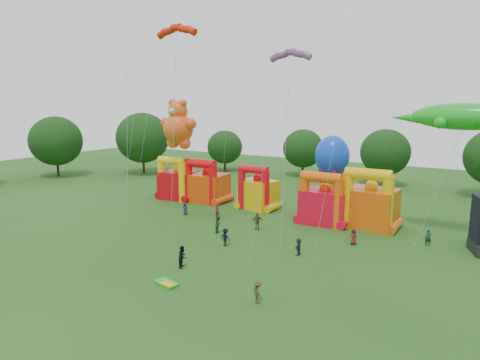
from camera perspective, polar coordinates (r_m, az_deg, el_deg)
The scene contains 23 objects.
ground at distance 34.35m, azimuth -17.51°, elevation -13.98°, with size 160.00×160.00×0.00m, color #1F4B15.
tree_ring at distance 33.58m, azimuth -18.60°, elevation -3.32°, with size 119.81×121.87×12.07m.
bouncy_castle_0 at distance 63.03m, azimuth -8.36°, elevation -0.35°, with size 5.54×4.72×6.33m.
bouncy_castle_1 at distance 60.85m, azimuth -4.57°, elevation -0.69°, with size 5.59×4.57×6.24m.
bouncy_castle_2 at distance 56.47m, azimuth 2.33°, elevation -1.60°, with size 5.24×4.57×5.94m.
bouncy_castle_3 at distance 50.45m, azimuth 11.15°, elevation -3.11°, with size 5.37×4.37×6.23m.
bouncy_castle_4 at distance 50.11m, azimuth 16.91°, elevation -3.18°, with size 5.87×4.84×6.87m.
teddy_bear_kite at distance 59.72m, azimuth -9.84°, elevation 3.30°, with size 5.92×8.41×14.49m.
gecko_kite at distance 47.47m, azimuth 26.11°, elevation 2.55°, with size 13.25×6.96×13.99m.
octopus_kite at distance 52.40m, azimuth 9.68°, elevation -0.71°, with size 7.02×9.55×10.06m.
parafoil_kites at distance 48.18m, azimuth -8.98°, elevation 9.12°, with size 25.25×10.95×30.42m.
diamond_kites at distance 43.87m, azimuth -2.49°, elevation 14.91°, with size 27.22×17.55×41.87m.
folded_kite_bundle at distance 34.27m, azimuth -9.77°, elevation -13.44°, with size 2.17×1.42×0.31m.
spectator_0 at distance 54.12m, azimuth -7.33°, elevation -3.82°, with size 0.76×0.50×1.56m, color #222639.
spectator_1 at distance 52.30m, azimuth -3.03°, elevation -4.24°, with size 0.57×0.37×1.56m, color #5C241A.
spectator_2 at distance 46.37m, azimuth -2.89°, elevation -5.92°, with size 0.91×0.71×1.88m, color #1D4826.
spectator_3 at distance 42.23m, azimuth -1.96°, elevation -7.63°, with size 1.14×0.65×1.76m, color black.
spectator_4 at distance 47.35m, azimuth 2.32°, elevation -5.53°, with size 1.15×0.48×1.96m, color #443A1B.
spectator_5 at distance 40.15m, azimuth 7.80°, elevation -8.79°, with size 1.49×0.47×1.61m, color #262B40.
spectator_6 at distance 43.99m, azimuth 14.90°, elevation -7.32°, with size 0.81×0.52×1.65m, color maroon.
spectator_7 at distance 46.02m, azimuth 23.81°, elevation -7.07°, with size 0.60×0.40×1.65m, color #183C2A.
spectator_8 at distance 37.21m, azimuth -7.65°, elevation -10.10°, with size 0.92×0.72×1.90m, color black.
spectator_9 at distance 30.85m, azimuth 2.36°, elevation -14.71°, with size 1.04×0.60×1.61m, color #413A1A.
Camera 1 is at (24.08, -20.26, 13.77)m, focal length 32.00 mm.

